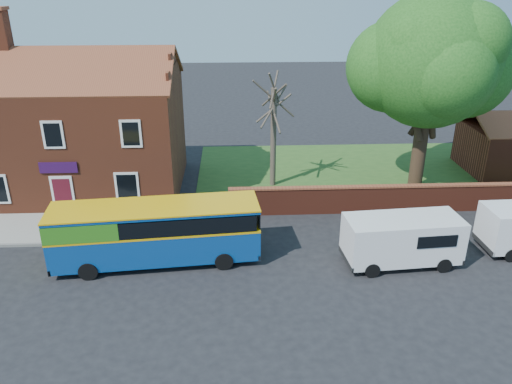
{
  "coord_description": "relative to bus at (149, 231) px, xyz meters",
  "views": [
    {
      "loc": [
        2.33,
        -17.85,
        12.17
      ],
      "look_at": [
        3.42,
        5.0,
        2.23
      ],
      "focal_mm": 35.0,
      "sensor_mm": 36.0,
      "label": 1
    }
  ],
  "objects": [
    {
      "name": "kerb",
      "position": [
        -5.48,
        1.75,
        -1.54
      ],
      "size": [
        18.0,
        0.15,
        0.14
      ],
      "primitive_type": "cube",
      "color": "slate",
      "rests_on": "ground"
    },
    {
      "name": "shop_building",
      "position": [
        -5.5,
        9.25,
        1.81
      ],
      "size": [
        12.3,
        8.13,
        10.5
      ],
      "color": "brown",
      "rests_on": "ground"
    },
    {
      "name": "boundary_wall",
      "position": [
        14.52,
        4.75,
        -0.8
      ],
      "size": [
        22.0,
        0.38,
        1.6
      ],
      "color": "maroon",
      "rests_on": "ground"
    },
    {
      "name": "grass_strip",
      "position": [
        14.52,
        10.75,
        -1.59
      ],
      "size": [
        26.0,
        12.0,
        0.04
      ],
      "primitive_type": "cube",
      "color": "#426B28",
      "rests_on": "ground"
    },
    {
      "name": "van_near",
      "position": [
        11.4,
        -0.64,
        -0.34
      ],
      "size": [
        5.32,
        2.47,
        2.27
      ],
      "rotation": [
        0.0,
        0.0,
        0.08
      ],
      "color": "white",
      "rests_on": "ground"
    },
    {
      "name": "bare_tree",
      "position": [
        6.3,
        8.95,
        1.84
      ],
      "size": [
        2.52,
        3.0,
        6.73
      ],
      "color": "#4C4238",
      "rests_on": "ground"
    },
    {
      "name": "ground",
      "position": [
        1.52,
        -2.25,
        -1.61
      ],
      "size": [
        120.0,
        120.0,
        0.0
      ],
      "primitive_type": "plane",
      "color": "black",
      "rests_on": "ground"
    },
    {
      "name": "pavement",
      "position": [
        -5.48,
        3.5,
        -1.55
      ],
      "size": [
        18.0,
        3.5,
        0.12
      ],
      "primitive_type": "cube",
      "color": "gray",
      "rests_on": "ground"
    },
    {
      "name": "large_tree",
      "position": [
        15.05,
        7.93,
        5.98
      ],
      "size": [
        9.5,
        7.52,
        11.59
      ],
      "color": "black",
      "rests_on": "ground"
    },
    {
      "name": "bus",
      "position": [
        0.0,
        0.0,
        0.0
      ],
      "size": [
        9.43,
        3.18,
        2.82
      ],
      "rotation": [
        0.0,
        0.0,
        0.09
      ],
      "color": "navy",
      "rests_on": "ground"
    }
  ]
}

